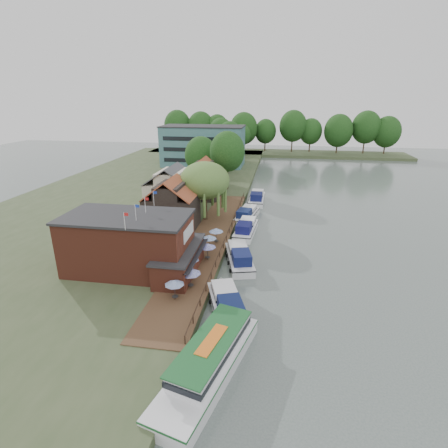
# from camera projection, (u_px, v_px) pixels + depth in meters

# --- Properties ---
(ground) EXTENTS (260.00, 260.00, 0.00)m
(ground) POSITION_uv_depth(u_px,v_px,m) (256.00, 282.00, 43.65)
(ground) COLOR #495450
(ground) RESTS_ON ground
(land_bank) EXTENTS (50.00, 140.00, 1.00)m
(land_bank) POSITION_uv_depth(u_px,v_px,m) (137.00, 194.00, 80.41)
(land_bank) COLOR #384728
(land_bank) RESTS_ON ground
(quay_deck) EXTENTS (6.00, 50.00, 0.10)m
(quay_deck) POSITION_uv_depth(u_px,v_px,m) (209.00, 240.00, 53.75)
(quay_deck) COLOR #47301E
(quay_deck) RESTS_ON land_bank
(quay_rail) EXTENTS (0.20, 49.00, 1.00)m
(quay_rail) POSITION_uv_depth(u_px,v_px,m) (227.00, 237.00, 53.66)
(quay_rail) COLOR black
(quay_rail) RESTS_ON land_bank
(pub) EXTENTS (20.00, 11.00, 7.30)m
(pub) POSITION_uv_depth(u_px,v_px,m) (144.00, 244.00, 43.22)
(pub) COLOR maroon
(pub) RESTS_ON land_bank
(hotel_block) EXTENTS (25.40, 12.40, 12.30)m
(hotel_block) POSITION_uv_depth(u_px,v_px,m) (203.00, 146.00, 109.33)
(hotel_block) COLOR #38666B
(hotel_block) RESTS_ON land_bank
(cottage_a) EXTENTS (8.60, 7.60, 8.50)m
(cottage_a) POSITION_uv_depth(u_px,v_px,m) (172.00, 204.00, 57.06)
(cottage_a) COLOR black
(cottage_a) RESTS_ON land_bank
(cottage_b) EXTENTS (9.60, 8.60, 8.50)m
(cottage_b) POSITION_uv_depth(u_px,v_px,m) (172.00, 188.00, 66.78)
(cottage_b) COLOR beige
(cottage_b) RESTS_ON land_bank
(cottage_c) EXTENTS (7.60, 7.60, 8.50)m
(cottage_c) POSITION_uv_depth(u_px,v_px,m) (203.00, 179.00, 74.51)
(cottage_c) COLOR black
(cottage_c) RESTS_ON land_bank
(willow) EXTENTS (8.60, 8.60, 10.43)m
(willow) POSITION_uv_depth(u_px,v_px,m) (205.00, 192.00, 60.68)
(willow) COLOR #476B2D
(willow) RESTS_ON land_bank
(umbrella_0) EXTENTS (2.13, 2.13, 2.38)m
(umbrella_0) POSITION_uv_depth(u_px,v_px,m) (175.00, 290.00, 37.48)
(umbrella_0) COLOR navy
(umbrella_0) RESTS_ON quay_deck
(umbrella_1) EXTENTS (2.45, 2.45, 2.38)m
(umbrella_1) POSITION_uv_depth(u_px,v_px,m) (191.00, 279.00, 39.78)
(umbrella_1) COLOR navy
(umbrella_1) RESTS_ON quay_deck
(umbrella_2) EXTENTS (2.25, 2.25, 2.38)m
(umbrella_2) POSITION_uv_depth(u_px,v_px,m) (190.00, 265.00, 43.01)
(umbrella_2) COLOR navy
(umbrella_2) RESTS_ON quay_deck
(umbrella_3) EXTENTS (2.31, 2.31, 2.38)m
(umbrella_3) POSITION_uv_depth(u_px,v_px,m) (207.00, 252.00, 46.66)
(umbrella_3) COLOR #1B1A93
(umbrella_3) RESTS_ON quay_deck
(umbrella_4) EXTENTS (2.12, 2.12, 2.38)m
(umbrella_4) POSITION_uv_depth(u_px,v_px,m) (209.00, 243.00, 49.47)
(umbrella_4) COLOR #1A498F
(umbrella_4) RESTS_ON quay_deck
(umbrella_5) EXTENTS (2.16, 2.16, 2.38)m
(umbrella_5) POSITION_uv_depth(u_px,v_px,m) (216.00, 236.00, 51.97)
(umbrella_5) COLOR #1B4796
(umbrella_5) RESTS_ON quay_deck
(cruiser_0) EXTENTS (6.72, 11.08, 2.58)m
(cruiser_0) POSITION_uv_depth(u_px,v_px,m) (227.00, 302.00, 37.11)
(cruiser_0) COLOR white
(cruiser_0) RESTS_ON ground
(cruiser_1) EXTENTS (5.98, 11.09, 2.59)m
(cruiser_1) POSITION_uv_depth(u_px,v_px,m) (239.00, 255.00, 48.04)
(cruiser_1) COLOR silver
(cruiser_1) RESTS_ON ground
(cruiser_2) EXTENTS (4.06, 10.52, 2.52)m
(cruiser_2) POSITION_uv_depth(u_px,v_px,m) (246.00, 227.00, 58.44)
(cruiser_2) COLOR white
(cruiser_2) RESTS_ON ground
(cruiser_3) EXTENTS (4.84, 10.44, 2.44)m
(cruiser_3) POSITION_uv_depth(u_px,v_px,m) (247.00, 213.00, 65.39)
(cruiser_3) COLOR silver
(cruiser_3) RESTS_ON ground
(cruiser_4) EXTENTS (3.49, 10.67, 2.61)m
(cruiser_4) POSITION_uv_depth(u_px,v_px,m) (257.00, 197.00, 75.76)
(cruiser_4) COLOR white
(cruiser_4) RESTS_ON ground
(tour_boat) EXTENTS (7.45, 14.73, 3.10)m
(tour_boat) POSITION_uv_depth(u_px,v_px,m) (208.00, 360.00, 28.58)
(tour_boat) COLOR silver
(tour_boat) RESTS_ON ground
(swan) EXTENTS (0.44, 0.44, 0.44)m
(swan) POSITION_uv_depth(u_px,v_px,m) (205.00, 333.00, 33.91)
(swan) COLOR white
(swan) RESTS_ON ground
(bank_tree_0) EXTENTS (8.08, 8.08, 13.47)m
(bank_tree_0) POSITION_uv_depth(u_px,v_px,m) (227.00, 161.00, 80.91)
(bank_tree_0) COLOR #143811
(bank_tree_0) RESTS_ON land_bank
(bank_tree_1) EXTENTS (8.27, 8.27, 11.45)m
(bank_tree_1) POSITION_uv_depth(u_px,v_px,m) (201.00, 159.00, 88.76)
(bank_tree_1) COLOR #143811
(bank_tree_1) RESTS_ON land_bank
(bank_tree_2) EXTENTS (6.33, 6.33, 11.51)m
(bank_tree_2) POSITION_uv_depth(u_px,v_px,m) (226.00, 153.00, 97.44)
(bank_tree_2) COLOR #143811
(bank_tree_2) RESTS_ON land_bank
(bank_tree_3) EXTENTS (8.17, 8.17, 13.17)m
(bank_tree_3) POSITION_uv_depth(u_px,v_px,m) (230.00, 142.00, 115.82)
(bank_tree_3) COLOR #143811
(bank_tree_3) RESTS_ON land_bank
(bank_tree_4) EXTENTS (8.74, 8.74, 13.81)m
(bank_tree_4) POSITION_uv_depth(u_px,v_px,m) (221.00, 138.00, 122.29)
(bank_tree_4) COLOR #143811
(bank_tree_4) RESTS_ON land_bank
(bank_tree_5) EXTENTS (6.82, 6.82, 11.13)m
(bank_tree_5) POSITION_uv_depth(u_px,v_px,m) (241.00, 139.00, 130.08)
(bank_tree_5) COLOR #143811
(bank_tree_5) RESTS_ON land_bank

